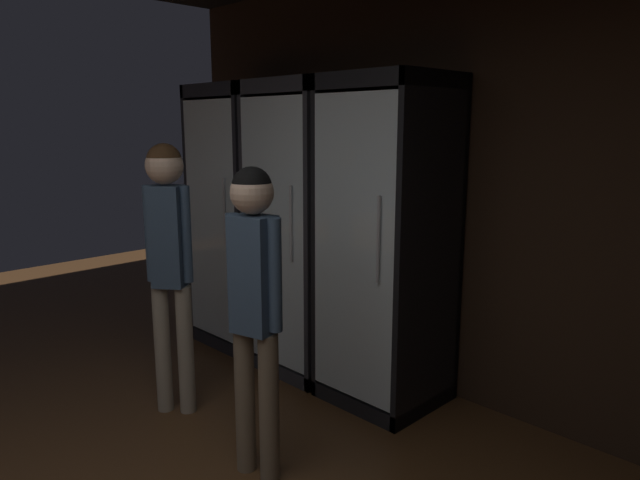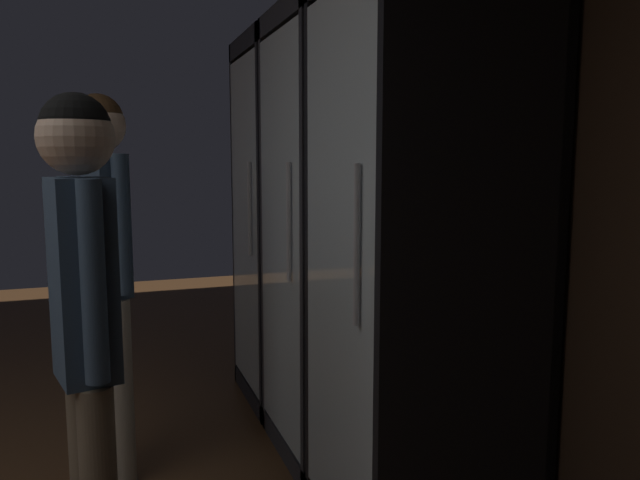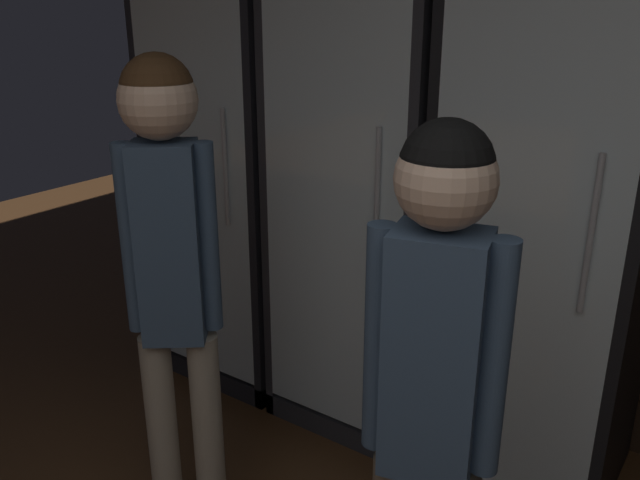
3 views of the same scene
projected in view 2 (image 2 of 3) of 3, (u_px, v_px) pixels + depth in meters
name	position (u px, v px, depth m)	size (l,w,h in m)	color
cooler_far_left	(307.00, 227.00, 3.60)	(0.71, 0.68, 2.08)	black
cooler_left	(355.00, 242.00, 2.91)	(0.71, 0.68, 2.08)	#2B2B30
cooler_center	(433.00, 267.00, 2.22)	(0.71, 0.68, 2.08)	black
shopper_near	(103.00, 240.00, 2.60)	(0.24, 0.23, 1.68)	gray
shopper_far	(84.00, 306.00, 1.76)	(0.31, 0.21, 1.59)	#72604C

